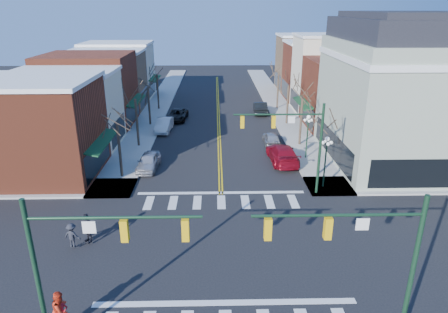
{
  "coord_description": "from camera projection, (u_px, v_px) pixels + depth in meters",
  "views": [
    {
      "loc": [
        -0.39,
        -20.44,
        13.7
      ],
      "look_at": [
        0.25,
        8.43,
        2.8
      ],
      "focal_mm": 32.0,
      "sensor_mm": 36.0,
      "label": 1
    }
  ],
  "objects": [
    {
      "name": "tree_left_c",
      "position": [
        149.0,
        107.0,
        48.24
      ],
      "size": [
        0.24,
        0.24,
        4.55
      ],
      "primitive_type": "cylinder",
      "color": "#382B21",
      "rests_on": "ground"
    },
    {
      "name": "bldg_right_brick_a",
      "position": [
        350.0,
        94.0,
        46.96
      ],
      "size": [
        10.0,
        8.5,
        8.0
      ],
      "primitive_type": "cube",
      "color": "maroon",
      "rests_on": "ground"
    },
    {
      "name": "tree_right_b",
      "position": [
        301.0,
        122.0,
        41.0
      ],
      "size": [
        0.24,
        0.24,
        5.18
      ],
      "primitive_type": "cylinder",
      "color": "#382B21",
      "rests_on": "ground"
    },
    {
      "name": "tree_left_b",
      "position": [
        137.0,
        123.0,
        40.67
      ],
      "size": [
        0.24,
        0.24,
        5.04
      ],
      "primitive_type": "cylinder",
      "color": "#382B21",
      "rests_on": "ground"
    },
    {
      "name": "tree_right_d",
      "position": [
        278.0,
        91.0,
        56.0
      ],
      "size": [
        0.24,
        0.24,
        4.97
      ],
      "primitive_type": "cylinder",
      "color": "#382B21",
      "rests_on": "ground"
    },
    {
      "name": "bldg_left_stucco_b",
      "position": [
        119.0,
        71.0,
        62.88
      ],
      "size": [
        10.0,
        8.0,
        8.2
      ],
      "primitive_type": "cube",
      "color": "beige",
      "rests_on": "ground"
    },
    {
      "name": "pedestrian_dark_b",
      "position": [
        72.0,
        235.0,
        23.73
      ],
      "size": [
        1.09,
        0.76,
        1.55
      ],
      "primitive_type": "imported",
      "rotation": [
        0.0,
        0.0,
        2.95
      ],
      "color": "black",
      "rests_on": "sidewalk_left"
    },
    {
      "name": "bldg_right_brick_b",
      "position": [
        319.0,
        72.0,
        61.14
      ],
      "size": [
        10.0,
        8.0,
        8.5
      ],
      "primitive_type": "cube",
      "color": "maroon",
      "rests_on": "ground"
    },
    {
      "name": "sidewalk_left",
      "position": [
        137.0,
        143.0,
        42.46
      ],
      "size": [
        3.5,
        70.0,
        0.15
      ],
      "primitive_type": "cube",
      "color": "#9E9B93",
      "rests_on": "ground"
    },
    {
      "name": "bldg_left_brick_b",
      "position": [
        89.0,
        90.0,
        47.86
      ],
      "size": [
        10.0,
        9.0,
        8.5
      ],
      "primitive_type": "cube",
      "color": "maroon",
      "rests_on": "ground"
    },
    {
      "name": "traffic_mast_near_right",
      "position": [
        369.0,
        253.0,
        15.5
      ],
      "size": [
        6.6,
        0.28,
        7.2
      ],
      "color": "#14331E",
      "rests_on": "ground"
    },
    {
      "name": "lamppost_corner",
      "position": [
        326.0,
        153.0,
        31.04
      ],
      "size": [
        0.36,
        0.36,
        4.33
      ],
      "color": "#14331E",
      "rests_on": "ground"
    },
    {
      "name": "car_right_far",
      "position": [
        260.0,
        108.0,
        54.13
      ],
      "size": [
        1.85,
        4.91,
        1.6
      ],
      "primitive_type": "imported",
      "rotation": [
        0.0,
        0.0,
        3.11
      ],
      "color": "black",
      "rests_on": "ground"
    },
    {
      "name": "car_left_far",
      "position": [
        177.0,
        115.0,
        50.99
      ],
      "size": [
        2.67,
        5.09,
        1.37
      ],
      "primitive_type": "imported",
      "rotation": [
        0.0,
        0.0,
        -0.08
      ],
      "color": "black",
      "rests_on": "ground"
    },
    {
      "name": "bldg_right_tan",
      "position": [
        307.0,
        63.0,
        68.53
      ],
      "size": [
        10.0,
        8.0,
        9.0
      ],
      "primitive_type": "cube",
      "color": "#86694A",
      "rests_on": "ground"
    },
    {
      "name": "victorian_corner",
      "position": [
        405.0,
        91.0,
        35.52
      ],
      "size": [
        12.25,
        14.25,
        13.3
      ],
      "color": "#96A18B",
      "rests_on": "ground"
    },
    {
      "name": "tree_left_a",
      "position": [
        120.0,
        151.0,
        33.24
      ],
      "size": [
        0.24,
        0.24,
        4.76
      ],
      "primitive_type": "cylinder",
      "color": "#382B21",
      "rests_on": "ground"
    },
    {
      "name": "bldg_left_brick_a",
      "position": [
        34.0,
        130.0,
        33.22
      ],
      "size": [
        10.0,
        8.5,
        8.0
      ],
      "primitive_type": "cube",
      "color": "maroon",
      "rests_on": "ground"
    },
    {
      "name": "bldg_left_stucco_a",
      "position": [
        67.0,
        111.0,
        40.56
      ],
      "size": [
        10.0,
        7.0,
        7.5
      ],
      "primitive_type": "cube",
      "color": "beige",
      "rests_on": "ground"
    },
    {
      "name": "pedestrian_dark_a",
      "position": [
        87.0,
        228.0,
        24.2
      ],
      "size": [
        1.16,
        1.08,
        1.92
      ],
      "primitive_type": "imported",
      "rotation": [
        0.0,
        0.0,
        -0.69
      ],
      "color": "black",
      "rests_on": "sidewalk_left"
    },
    {
      "name": "pedestrian_red_b",
      "position": [
        61.0,
        310.0,
        17.64
      ],
      "size": [
        0.78,
        0.97,
        1.92
      ],
      "primitive_type": "imported",
      "rotation": [
        0.0,
        0.0,
        1.52
      ],
      "color": "red",
      "rests_on": "sidewalk_left"
    },
    {
      "name": "tree_right_c",
      "position": [
        287.0,
        105.0,
        48.54
      ],
      "size": [
        0.24,
        0.24,
        4.83
      ],
      "primitive_type": "cylinder",
      "color": "#382B21",
      "rests_on": "ground"
    },
    {
      "name": "bldg_right_stucco",
      "position": [
        333.0,
        75.0,
        53.86
      ],
      "size": [
        10.0,
        7.0,
        10.0
      ],
      "primitive_type": "cube",
      "color": "beige",
      "rests_on": "ground"
    },
    {
      "name": "tree_left_d",
      "position": [
        158.0,
        92.0,
        55.66
      ],
      "size": [
        0.24,
        0.24,
        4.9
      ],
      "primitive_type": "cylinder",
      "color": "#382B21",
      "rests_on": "ground"
    },
    {
      "name": "car_right_mid",
      "position": [
        271.0,
        138.0,
        42.02
      ],
      "size": [
        1.61,
        3.94,
        1.34
      ],
      "primitive_type": "imported",
      "rotation": [
        0.0,
        0.0,
        3.15
      ],
      "color": "#ABABAF",
      "rests_on": "ground"
    },
    {
      "name": "traffic_mast_near_left",
      "position": [
        82.0,
        257.0,
        15.26
      ],
      "size": [
        6.6,
        0.28,
        7.2
      ],
      "color": "#14331E",
      "rests_on": "ground"
    },
    {
      "name": "car_left_mid",
      "position": [
        164.0,
        125.0,
        46.38
      ],
      "size": [
        1.87,
        4.69,
        1.52
      ],
      "primitive_type": "imported",
      "rotation": [
        0.0,
        0.0,
        -0.06
      ],
      "color": "silver",
      "rests_on": "ground"
    },
    {
      "name": "car_left_near",
      "position": [
        148.0,
        162.0,
        35.57
      ],
      "size": [
        1.98,
        4.34,
        1.44
      ],
      "primitive_type": "imported",
      "rotation": [
        0.0,
        0.0,
        -0.07
      ],
      "color": "#BAB9BF",
      "rests_on": "ground"
    },
    {
      "name": "bldg_left_tan",
      "position": [
        107.0,
        81.0,
        55.7
      ],
      "size": [
        10.0,
        7.5,
        7.8
      ],
      "primitive_type": "cube",
      "color": "#86694A",
      "rests_on": "ground"
    },
    {
      "name": "car_right_near",
      "position": [
        283.0,
        154.0,
        37.11
      ],
      "size": [
        2.65,
        5.88,
        1.67
      ],
      "primitive_type": "imported",
      "rotation": [
        0.0,
        0.0,
        3.2
      ],
      "color": "maroon",
      "rests_on": "ground"
    },
    {
      "name": "pedestrian_red_a",
      "position": [
        62.0,
        313.0,
        17.7
      ],
      "size": [
        0.67,
        0.56,
        1.57
      ],
      "primitive_type": "imported",
      "rotation": [
        0.0,
        0.0,
        0.38
      ],
      "color": "#A91218",
      "rests_on": "sidewalk_left"
    },
    {
      "name": "traffic_mast_far_right",
      "position": [
        296.0,
        137.0,
        29.34
      ],
      "size": [
        6.6,
        0.28,
        7.2
      ],
      "color": "#14331E",
      "rests_on": "ground"
    },
    {
      "name": "lamppost_midblock",
      "position": [
        308.0,
        129.0,
        37.12
      ],
      "size": [
        0.36,
        0.36,
        4.33
      ],
      "color": "#14331E",
      "rests_on": "ground"
    },
    {
      "name": "sidewalk_right",
      "position": [
        301.0,
        142.0,
        42.83
      ],
      "size": [
        3.5,
        70.0,
        0.15
      ],
      "primitive_type": "cube",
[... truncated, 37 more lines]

